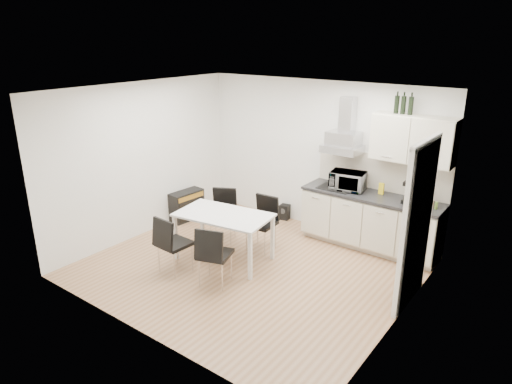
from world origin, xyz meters
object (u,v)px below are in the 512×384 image
Objects in this scene: chair_near_right at (215,255)px; guitar_amp at (187,205)px; chair_far_right at (261,224)px; floor_speaker at (285,212)px; dining_table at (224,219)px; chair_near_left at (175,244)px; chair_far_left at (223,216)px; kitchenette at (375,200)px.

guitar_amp is at bearing 125.52° from chair_near_right.
chair_near_right is at bearing -31.51° from guitar_amp.
chair_far_right reaches higher than floor_speaker.
dining_table is 1.71× the size of chair_near_left.
chair_near_left reaches higher than floor_speaker.
chair_near_right is (0.11, -1.24, 0.00)m from chair_far_right.
chair_far_left is 1.30× the size of guitar_amp.
kitchenette is 2.73m from chair_near_right.
floor_speaker is (-0.51, 2.54, -0.30)m from chair_near_right.
kitchenette is at bearing 38.25° from dining_table.
chair_near_right is at bearing -118.50° from kitchenette.
guitar_amp is (-1.62, 0.82, -0.39)m from dining_table.
chair_near_left reaches higher than guitar_amp.
kitchenette reaches higher than floor_speaker.
chair_far_right is 1.90m from guitar_amp.
dining_table is 0.77m from chair_near_right.
chair_near_right is (0.83, -1.13, 0.00)m from chair_far_left.
chair_far_right and chair_near_right have the same top height.
guitar_amp is (-1.16, 0.32, -0.16)m from chair_far_left.
chair_far_left and chair_near_left have the same top height.
guitar_amp is 1.85m from floor_speaker.
chair_near_left is at bearing 62.14° from chair_far_right.
dining_table is at bearing -133.70° from kitchenette.
dining_table is 2.22× the size of guitar_amp.
chair_near_left is 1.30× the size of guitar_amp.
guitar_amp is (-1.88, 0.21, -0.16)m from chair_far_right.
dining_table is at bearing 69.87° from chair_near_left.
dining_table is 1.71× the size of chair_far_left.
floor_speaker is at bearing -130.28° from chair_far_left.
floor_speaker is at bearing 85.94° from dining_table.
kitchenette is at bearing 43.05° from chair_near_right.
chair_far_left is at bearing -10.84° from guitar_amp.
floor_speaker is (1.48, 1.09, -0.13)m from guitar_amp.
chair_near_left is 3.07× the size of floor_speaker.
chair_far_left is (-2.12, -1.24, -0.39)m from kitchenette.
floor_speaker is (0.32, 1.41, -0.30)m from chair_far_left.
kitchenette is 1.67× the size of dining_table.
chair_near_right is at bearing -67.30° from dining_table.
chair_near_right is (-1.29, -2.37, -0.39)m from kitchenette.
floor_speaker is at bearing 40.78° from guitar_amp.
chair_far_right reaches higher than dining_table.
kitchenette is 2.41m from dining_table.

